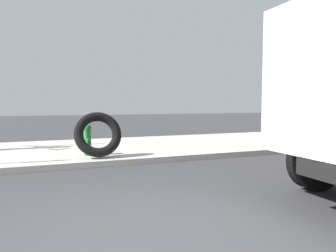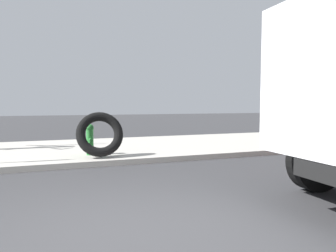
# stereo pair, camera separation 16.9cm
# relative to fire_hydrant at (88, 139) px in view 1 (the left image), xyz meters

# --- Properties ---
(ground_plane) EXTENTS (80.00, 80.00, 0.00)m
(ground_plane) POSITION_rel_fire_hydrant_xyz_m (-0.45, -5.03, -0.60)
(ground_plane) COLOR #38383A
(sidewalk_curb) EXTENTS (36.00, 5.00, 0.15)m
(sidewalk_curb) POSITION_rel_fire_hydrant_xyz_m (-0.45, 1.47, -0.53)
(sidewalk_curb) COLOR #BCB7AD
(sidewalk_curb) RESTS_ON ground
(fire_hydrant) EXTENTS (0.22, 0.50, 0.84)m
(fire_hydrant) POSITION_rel_fire_hydrant_xyz_m (0.00, 0.00, 0.00)
(fire_hydrant) COLOR #2D8438
(fire_hydrant) RESTS_ON sidewalk_curb
(loose_tire) EXTENTS (1.24, 0.75, 1.20)m
(loose_tire) POSITION_rel_fire_hydrant_xyz_m (0.20, -0.48, 0.15)
(loose_tire) COLOR black
(loose_tire) RESTS_ON sidewalk_curb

